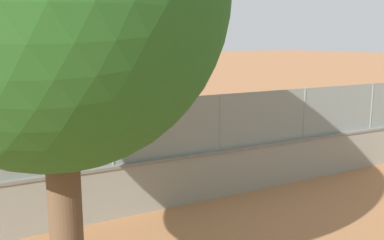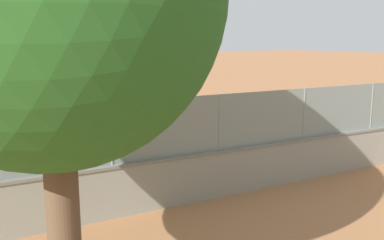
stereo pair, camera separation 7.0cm
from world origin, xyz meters
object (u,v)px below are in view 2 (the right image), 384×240
at_px(player_crossing_court, 262,116).
at_px(player_at_service_line, 176,137).
at_px(sports_ball, 271,145).
at_px(player_foreground_swinging, 60,108).

distance_m(player_crossing_court, player_at_service_line, 6.28).
height_order(player_crossing_court, player_at_service_line, player_at_service_line).
height_order(player_crossing_court, sports_ball, player_crossing_court).
distance_m(player_at_service_line, sports_ball, 4.59).
height_order(player_at_service_line, sports_ball, player_at_service_line).
xyz_separation_m(player_foreground_swinging, sports_ball, (-6.83, 9.96, -0.80)).
bearing_deg(player_at_service_line, player_foreground_swinging, -76.39).
distance_m(player_crossing_court, player_foreground_swinging, 11.17).
bearing_deg(player_foreground_swinging, player_at_service_line, 103.61).
height_order(player_foreground_swinging, sports_ball, player_foreground_swinging).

